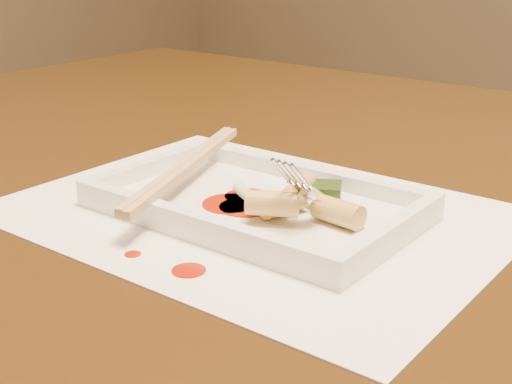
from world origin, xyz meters
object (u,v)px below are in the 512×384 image
Objects in this scene: table at (336,251)px; placemat at (256,213)px; plate_base at (256,208)px; fork at (344,125)px; chopstick_a at (183,165)px.

table is 3.50× the size of placemat.
fork is at bearing 14.42° from plate_base.
placemat is 1.54× the size of plate_base.
placemat is at bearing -83.01° from table.
table is 5.38× the size of plate_base.
plate_base is at bearing 0.00° from placemat.
placemat is 1.63× the size of chopstick_a.
plate_base is at bearing -165.58° from fork.
chopstick_a is 0.16m from fork.
chopstick_a is 1.75× the size of fork.
table is 0.22m from chopstick_a.
placemat is 0.11m from fork.
plate_base is (0.02, -0.17, 0.11)m from table.
fork is at bearing 14.42° from placemat.
chopstick_a is at bearing 180.00° from placemat.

